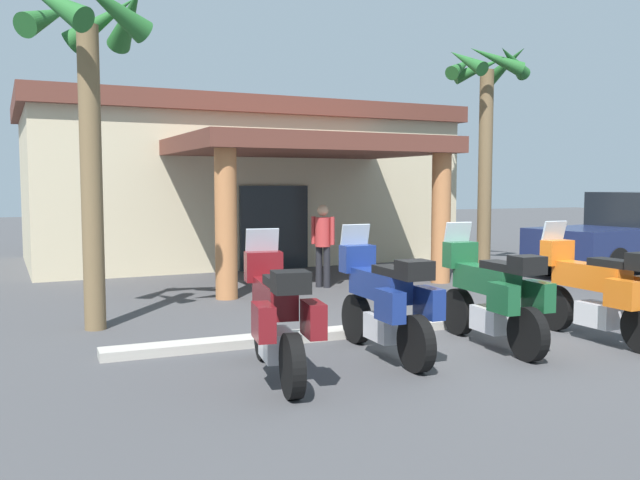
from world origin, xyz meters
The scene contains 11 objects.
ground_plane centered at (0.00, 0.00, 0.00)m, with size 80.00×80.00×0.00m, color #424244.
motel_building centered at (-0.12, 10.90, 2.20)m, with size 11.92×10.49×4.32m.
motorcycle_maroon centered at (-3.09, -0.91, 0.70)m, with size 0.79×2.21×1.61m.
motorcycle_blue centered at (-1.55, -0.58, 0.70)m, with size 0.70×2.21×1.61m.
motorcycle_green centered at (-0.02, -0.68, 0.70)m, with size 0.72×2.21×1.61m.
motorcycle_orange centered at (1.51, -0.99, 0.70)m, with size 0.72×2.21×1.61m.
pedestrian centered at (-0.04, 4.92, 1.00)m, with size 0.37×0.43×1.72m.
pickup_truck_navy centered at (7.49, 4.01, 0.94)m, with size 5.45×2.78×1.95m.
palm_tree_near_portico centered at (5.08, 6.40, 4.19)m, with size 2.07×2.19×5.69m.
palm_tree_roadside centered at (-4.72, 2.50, 3.76)m, with size 1.91×1.96×5.09m.
curb_strip centered at (-0.79, 0.64, 0.06)m, with size 8.13×0.36×0.12m, color #ADA89E.
Camera 1 is at (-5.50, -7.86, 2.15)m, focal length 37.90 mm.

